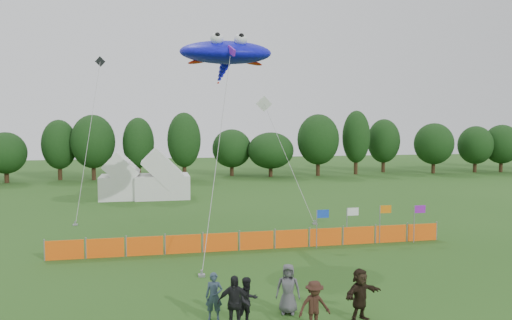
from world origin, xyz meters
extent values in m
plane|color=#234C16|center=(0.00, 0.00, 0.00)|extent=(160.00, 160.00, 0.00)
cylinder|color=#382314|center=(-21.24, 44.50, 0.96)|extent=(0.50, 0.50, 1.91)
ellipsoid|color=black|center=(-21.24, 44.50, 3.45)|extent=(4.61, 4.61, 4.30)
cylinder|color=#382314|center=(-15.73, 46.21, 1.19)|extent=(0.50, 0.50, 2.38)
ellipsoid|color=black|center=(-15.73, 46.21, 4.30)|extent=(4.09, 4.09, 5.35)
cylinder|color=#382314|center=(-11.75, 45.39, 1.29)|extent=(0.50, 0.50, 2.57)
ellipsoid|color=black|center=(-11.75, 45.39, 4.64)|extent=(5.20, 5.20, 5.79)
cylinder|color=#382314|center=(-6.44, 45.32, 1.23)|extent=(0.50, 0.50, 2.46)
ellipsoid|color=black|center=(-6.44, 45.32, 4.45)|extent=(3.78, 3.78, 5.55)
cylinder|color=#382314|center=(-0.99, 43.92, 1.33)|extent=(0.50, 0.50, 2.66)
ellipsoid|color=black|center=(-0.99, 43.92, 4.81)|extent=(4.05, 4.05, 5.99)
cylinder|color=#382314|center=(5.28, 46.53, 0.99)|extent=(0.50, 0.50, 1.98)
ellipsoid|color=black|center=(5.28, 46.53, 3.58)|extent=(5.06, 5.06, 4.46)
cylinder|color=#382314|center=(9.99, 44.56, 0.93)|extent=(0.50, 0.50, 1.86)
ellipsoid|color=black|center=(9.99, 44.56, 3.35)|extent=(5.86, 5.86, 4.18)
cylinder|color=#382314|center=(16.28, 44.38, 1.31)|extent=(0.50, 0.50, 2.62)
ellipsoid|color=black|center=(16.28, 44.38, 4.73)|extent=(5.41, 5.41, 5.89)
cylinder|color=#382314|center=(21.78, 44.99, 1.39)|extent=(0.50, 0.50, 2.78)
ellipsoid|color=black|center=(21.78, 44.99, 5.02)|extent=(3.67, 3.67, 6.26)
cylinder|color=#382314|center=(26.67, 46.88, 1.21)|extent=(0.50, 0.50, 2.42)
ellipsoid|color=black|center=(26.67, 46.88, 4.36)|extent=(4.46, 4.46, 5.44)
cylinder|color=#382314|center=(32.69, 44.13, 1.12)|extent=(0.50, 0.50, 2.24)
ellipsoid|color=black|center=(32.69, 44.13, 4.04)|extent=(5.26, 5.26, 5.03)
cylinder|color=#382314|center=(39.09, 44.15, 1.05)|extent=(0.50, 0.50, 2.10)
ellipsoid|color=black|center=(39.09, 44.15, 3.80)|extent=(4.74, 4.74, 4.73)
cylinder|color=#382314|center=(42.84, 43.69, 1.08)|extent=(0.50, 0.50, 2.16)
ellipsoid|color=black|center=(42.84, 43.69, 3.91)|extent=(4.88, 4.88, 4.87)
cube|color=white|center=(-7.59, 29.71, 1.05)|extent=(3.84, 3.84, 2.11)
cube|color=white|center=(-3.95, 29.39, 1.07)|extent=(4.85, 3.88, 2.13)
cube|color=#FE590E|center=(-9.28, 9.29, 0.50)|extent=(1.90, 0.06, 1.00)
cube|color=#FE590E|center=(-7.28, 9.29, 0.50)|extent=(1.90, 0.06, 1.00)
cube|color=#FE590E|center=(-5.28, 9.29, 0.50)|extent=(1.90, 0.06, 1.00)
cube|color=#FE590E|center=(-3.28, 9.29, 0.50)|extent=(1.90, 0.06, 1.00)
cube|color=#FE590E|center=(-1.28, 9.29, 0.50)|extent=(1.90, 0.06, 1.00)
cube|color=#FE590E|center=(0.72, 9.29, 0.50)|extent=(1.90, 0.06, 1.00)
cube|color=#FE590E|center=(2.72, 9.29, 0.50)|extent=(1.90, 0.06, 1.00)
cube|color=#FE590E|center=(4.72, 9.29, 0.50)|extent=(1.90, 0.06, 1.00)
cube|color=#FE590E|center=(6.72, 9.29, 0.50)|extent=(1.90, 0.06, 1.00)
cube|color=#FE590E|center=(8.72, 9.29, 0.50)|extent=(1.90, 0.06, 1.00)
cube|color=#FE590E|center=(10.72, 9.29, 0.50)|extent=(1.90, 0.06, 1.00)
cylinder|color=gray|center=(4.00, 8.76, 1.08)|extent=(0.06, 0.06, 2.16)
cube|color=blue|center=(4.35, 8.76, 1.94)|extent=(0.70, 0.02, 0.45)
cylinder|color=gray|center=(6.00, 9.32, 1.06)|extent=(0.06, 0.06, 2.11)
cube|color=white|center=(6.35, 9.32, 1.89)|extent=(0.70, 0.02, 0.45)
cylinder|color=gray|center=(8.00, 9.26, 1.09)|extent=(0.06, 0.06, 2.19)
cube|color=orange|center=(8.35, 9.26, 1.96)|extent=(0.70, 0.02, 0.45)
cylinder|color=gray|center=(10.00, 8.94, 1.09)|extent=(0.06, 0.06, 2.17)
cube|color=purple|center=(10.35, 8.94, 1.95)|extent=(0.70, 0.02, 0.45)
imported|color=#2D3D4C|center=(-2.77, 0.04, 0.85)|extent=(0.70, 0.55, 1.69)
imported|color=black|center=(-1.67, -0.54, 0.82)|extent=(0.97, 0.87, 1.64)
imported|color=#331C14|center=(0.39, -1.64, 0.87)|extent=(1.16, 0.72, 1.73)
imported|color=black|center=(-2.23, -1.07, 0.96)|extent=(1.20, 0.74, 1.91)
imported|color=#4C4B51|center=(-0.04, 0.08, 0.92)|extent=(1.03, 0.83, 1.83)
imported|color=black|center=(2.27, -1.09, 0.93)|extent=(1.80, 1.25, 1.87)
ellipsoid|color=#1010ED|center=(-0.46, 12.50, 11.11)|extent=(5.58, 4.32, 1.91)
sphere|color=white|center=(-1.14, 11.32, 11.70)|extent=(0.76, 0.76, 0.76)
sphere|color=white|center=(0.22, 11.32, 11.70)|extent=(0.76, 0.76, 0.76)
ellipsoid|color=red|center=(-1.92, 12.68, 10.61)|extent=(1.60, 0.70, 0.25)
ellipsoid|color=red|center=(0.99, 12.68, 10.61)|extent=(1.60, 0.70, 0.25)
cube|color=purple|center=(-0.46, 10.41, 10.93)|extent=(0.37, 0.96, 0.70)
cylinder|color=#A5A5A5|center=(-1.59, 7.89, 5.40)|extent=(2.29, 5.66, 10.82)
cube|color=gray|center=(-2.72, 5.08, 0.05)|extent=(0.30, 0.30, 0.10)
cube|color=white|center=(4.22, 22.93, 8.48)|extent=(1.31, 0.36, 1.31)
cylinder|color=#A5A5A5|center=(5.11, 18.97, 4.24)|extent=(1.81, 7.96, 8.50)
cube|color=gray|center=(6.00, 15.00, 0.05)|extent=(0.30, 0.30, 0.10)
cube|color=black|center=(-9.08, 28.18, 12.19)|extent=(0.90, 0.26, 0.90)
cylinder|color=#A5A5A5|center=(-9.54, 23.09, 6.10)|extent=(0.95, 10.20, 12.21)
cube|color=gray|center=(-10.00, 18.00, 0.05)|extent=(0.30, 0.30, 0.10)
camera|label=1|loc=(-4.84, -17.12, 7.02)|focal=35.00mm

